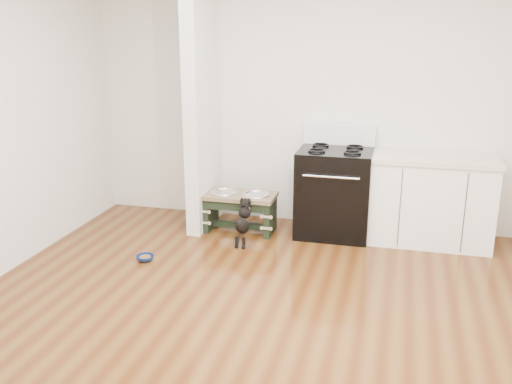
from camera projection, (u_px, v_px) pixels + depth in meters
The scene contains 8 objects.
ground at pixel (262, 331), 4.20m from camera, with size 5.00×5.00×0.00m, color #4A230D.
room_shell at pixel (263, 112), 3.73m from camera, with size 5.00×5.00×5.00m.
partition_wall at pixel (203, 104), 6.04m from camera, with size 0.15×0.80×2.70m, color silver.
oven_range at pixel (334, 191), 6.00m from camera, with size 0.76×0.69×1.14m.
cabinet_run at pixel (431, 199), 5.79m from camera, with size 1.24×0.64×0.91m.
dog_feeder at pixel (240, 205), 6.12m from camera, with size 0.77×0.41×0.44m.
puppy at pixel (243, 220), 5.77m from camera, with size 0.13×0.39×0.47m.
floor_bowl at pixel (145, 258), 5.43m from camera, with size 0.21×0.21×0.05m.
Camera 1 is at (0.89, -3.62, 2.20)m, focal length 40.00 mm.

